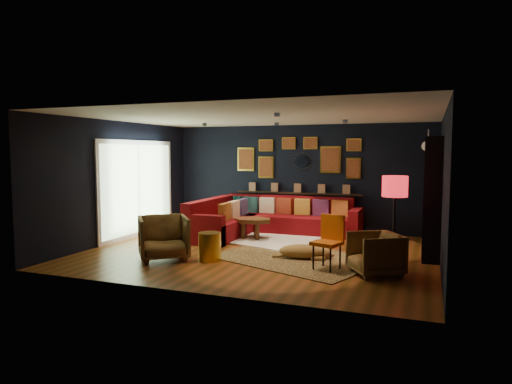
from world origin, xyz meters
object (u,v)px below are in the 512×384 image
(armchair_left, at_px, (164,236))
(floor_lamp, at_px, (395,191))
(gold_stool, at_px, (210,247))
(armchair_right, at_px, (375,252))
(orange_chair, at_px, (329,237))
(sectional, at_px, (262,221))
(coffee_table, at_px, (253,222))
(dog, at_px, (302,249))
(pouf, at_px, (232,226))

(armchair_left, bearing_deg, floor_lamp, -24.27)
(gold_stool, relative_size, floor_lamp, 0.33)
(armchair_right, xyz_separation_m, orange_chair, (-0.75, 0.10, 0.16))
(sectional, relative_size, gold_stool, 6.73)
(sectional, bearing_deg, armchair_right, -43.35)
(gold_stool, xyz_separation_m, floor_lamp, (3.09, 0.76, 1.03))
(sectional, distance_m, gold_stool, 2.81)
(gold_stool, bearing_deg, coffee_table, 90.39)
(coffee_table, xyz_separation_m, armchair_right, (2.88, -2.07, -0.01))
(armchair_left, height_order, gold_stool, armchair_left)
(sectional, bearing_deg, dog, -54.10)
(orange_chair, height_order, dog, orange_chair)
(pouf, relative_size, gold_stool, 1.13)
(sectional, relative_size, pouf, 5.94)
(floor_lamp, height_order, dog, floor_lamp)
(gold_stool, bearing_deg, dog, 24.63)
(coffee_table, relative_size, orange_chair, 0.97)
(sectional, xyz_separation_m, gold_stool, (0.03, -2.81, -0.07))
(armchair_left, distance_m, orange_chair, 2.95)
(coffee_table, height_order, floor_lamp, floor_lamp)
(coffee_table, distance_m, orange_chair, 2.90)
(sectional, distance_m, armchair_right, 3.97)
(floor_lamp, bearing_deg, gold_stool, -166.12)
(armchair_right, bearing_deg, dog, -145.57)
(sectional, bearing_deg, orange_chair, -50.90)
(armchair_right, xyz_separation_m, floor_lamp, (0.22, 0.68, 0.92))
(armchair_right, relative_size, floor_lamp, 0.48)
(pouf, relative_size, floor_lamp, 0.37)
(sectional, distance_m, floor_lamp, 3.85)
(armchair_right, xyz_separation_m, dog, (-1.36, 0.61, -0.18))
(coffee_table, relative_size, pouf, 1.53)
(orange_chair, bearing_deg, sectional, 146.96)
(gold_stool, bearing_deg, armchair_left, -164.69)
(dog, bearing_deg, armchair_left, -170.14)
(armchair_right, bearing_deg, armchair_left, -116.67)
(orange_chair, distance_m, dog, 0.86)
(pouf, xyz_separation_m, dog, (2.14, -1.71, -0.03))
(orange_chair, xyz_separation_m, floor_lamp, (0.98, 0.58, 0.76))
(dog, bearing_deg, floor_lamp, -9.00)
(floor_lamp, bearing_deg, dog, -177.37)
(armchair_left, height_order, floor_lamp, floor_lamp)
(armchair_right, height_order, orange_chair, orange_chair)
(coffee_table, height_order, gold_stool, gold_stool)
(coffee_table, distance_m, armchair_right, 3.54)
(pouf, distance_m, gold_stool, 2.48)
(armchair_right, bearing_deg, gold_stool, -119.77)
(armchair_left, height_order, orange_chair, orange_chair)
(gold_stool, bearing_deg, pouf, 104.85)
(pouf, height_order, dog, pouf)
(gold_stool, bearing_deg, armchair_right, 1.61)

